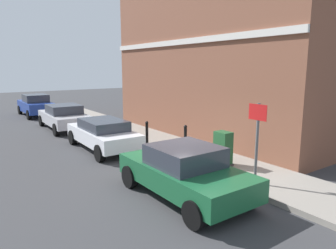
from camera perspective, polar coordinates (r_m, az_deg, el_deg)
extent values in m
plane|color=#38383A|center=(9.68, 1.99, -10.07)|extent=(80.00, 80.00, 0.00)
cube|color=gray|center=(15.56, -5.42, -1.89)|extent=(2.35, 30.00, 0.15)
cube|color=brown|center=(16.79, 13.22, 11.64)|extent=(7.62, 11.98, 7.63)
cube|color=silver|center=(14.20, 2.57, 14.98)|extent=(0.12, 11.98, 0.24)
cube|color=#195933|center=(8.27, 3.06, -9.31)|extent=(1.83, 3.96, 0.57)
cube|color=#2D333D|center=(8.10, 3.13, -5.80)|extent=(1.60, 1.67, 0.53)
cylinder|color=black|center=(9.05, -7.02, -9.50)|extent=(0.22, 0.64, 0.64)
cylinder|color=black|center=(9.92, 1.79, -7.60)|extent=(0.22, 0.64, 0.64)
cylinder|color=black|center=(6.86, 4.91, -16.23)|extent=(0.22, 0.64, 0.64)
cylinder|color=black|center=(7.98, 14.58, -12.56)|extent=(0.22, 0.64, 0.64)
cube|color=silver|center=(13.21, -11.93, -1.99)|extent=(1.73, 4.25, 0.55)
cube|color=#2D333D|center=(13.03, -11.85, -0.05)|extent=(1.50, 2.19, 0.42)
cylinder|color=black|center=(14.45, -17.18, -2.29)|extent=(0.23, 0.64, 0.64)
cylinder|color=black|center=(14.98, -11.43, -1.58)|extent=(0.23, 0.64, 0.64)
cylinder|color=black|center=(11.58, -12.48, -5.19)|extent=(0.23, 0.64, 0.64)
cylinder|color=black|center=(12.23, -5.61, -4.15)|extent=(0.23, 0.64, 0.64)
cube|color=#B7B7BC|center=(18.19, -18.64, 1.11)|extent=(1.92, 4.40, 0.57)
cube|color=#2D333D|center=(18.01, -18.64, 2.67)|extent=(1.65, 1.94, 0.49)
cylinder|color=black|center=(19.61, -22.29, 0.67)|extent=(0.23, 0.64, 0.64)
cylinder|color=black|center=(20.01, -17.47, 1.16)|extent=(0.23, 0.64, 0.64)
cylinder|color=black|center=(16.47, -19.94, -0.92)|extent=(0.23, 0.64, 0.64)
cylinder|color=black|center=(16.95, -14.30, -0.30)|extent=(0.23, 0.64, 0.64)
cube|color=navy|center=(23.90, -23.23, 3.08)|extent=(1.69, 4.11, 0.69)
cube|color=#2D333D|center=(23.67, -23.24, 4.47)|extent=(1.48, 1.80, 0.54)
cylinder|color=black|center=(25.26, -25.65, 2.46)|extent=(0.22, 0.64, 0.64)
cylinder|color=black|center=(25.57, -22.19, 2.80)|extent=(0.22, 0.64, 0.64)
cylinder|color=black|center=(22.33, -24.29, 1.64)|extent=(0.22, 0.64, 0.64)
cylinder|color=black|center=(22.68, -20.40, 2.03)|extent=(0.22, 0.64, 0.64)
cube|color=#1E4C28|center=(10.53, 10.10, -4.40)|extent=(0.40, 0.55, 1.15)
cube|color=#333333|center=(10.68, 10.01, -7.17)|extent=(0.46, 0.61, 0.08)
cylinder|color=black|center=(12.17, 3.22, -2.70)|extent=(0.12, 0.12, 0.95)
sphere|color=black|center=(12.07, 3.24, -0.41)|extent=(0.14, 0.14, 0.14)
cylinder|color=black|center=(13.03, -3.90, -1.83)|extent=(0.12, 0.12, 0.95)
sphere|color=black|center=(12.93, -3.93, 0.32)|extent=(0.14, 0.14, 0.14)
cylinder|color=#59595B|center=(8.94, 16.06, -3.52)|extent=(0.08, 0.08, 2.30)
cube|color=white|center=(8.76, 16.28, 2.19)|extent=(0.03, 0.56, 0.40)
cube|color=red|center=(8.74, 16.21, 2.18)|extent=(0.01, 0.60, 0.44)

